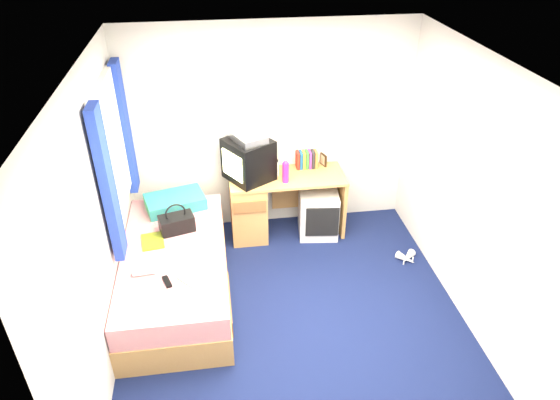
{
  "coord_description": "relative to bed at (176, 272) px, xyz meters",
  "views": [
    {
      "loc": [
        -0.62,
        -3.42,
        3.47
      ],
      "look_at": [
        -0.03,
        0.7,
        0.89
      ],
      "focal_mm": 32.0,
      "sensor_mm": 36.0,
      "label": 1
    }
  ],
  "objects": [
    {
      "name": "crt_tv",
      "position": [
        0.82,
        0.94,
        0.71
      ],
      "size": [
        0.61,
        0.62,
        0.46
      ],
      "rotation": [
        0.0,
        0.0,
        -1.02
      ],
      "color": "black",
      "rests_on": "desk"
    },
    {
      "name": "window_assembly",
      "position": [
        -0.45,
        0.4,
        1.15
      ],
      "size": [
        0.11,
        1.42,
        1.4
      ],
      "color": "silver",
      "rests_on": "room_shell"
    },
    {
      "name": "ground",
      "position": [
        1.1,
        -0.5,
        -0.27
      ],
      "size": [
        3.4,
        3.4,
        0.0
      ],
      "primitive_type": "plane",
      "color": "#0C1438",
      "rests_on": "ground"
    },
    {
      "name": "storage_cube",
      "position": [
        1.61,
        0.84,
        0.01
      ],
      "size": [
        0.49,
        0.49,
        0.55
      ],
      "primitive_type": "cube",
      "rotation": [
        0.0,
        0.0,
        -0.12
      ],
      "color": "silver",
      "rests_on": "ground"
    },
    {
      "name": "pillow",
      "position": [
        -0.0,
        0.78,
        0.34
      ],
      "size": [
        0.7,
        0.54,
        0.13
      ],
      "primitive_type": "cube",
      "rotation": [
        0.0,
        0.0,
        0.27
      ],
      "color": "#18549E",
      "rests_on": "bed"
    },
    {
      "name": "water_bottle",
      "position": [
        -0.24,
        -0.32,
        0.31
      ],
      "size": [
        0.2,
        0.09,
        0.07
      ],
      "primitive_type": "cylinder",
      "rotation": [
        0.0,
        1.57,
        0.08
      ],
      "color": "white",
      "rests_on": "bed"
    },
    {
      "name": "remote_control",
      "position": [
        -0.04,
        -0.47,
        0.28
      ],
      "size": [
        0.1,
        0.17,
        0.02
      ],
      "primitive_type": "cube",
      "rotation": [
        0.0,
        0.0,
        0.34
      ],
      "color": "black",
      "rests_on": "bed"
    },
    {
      "name": "bed",
      "position": [
        0.0,
        0.0,
        0.0
      ],
      "size": [
        1.01,
        2.0,
        0.54
      ],
      "color": "tan",
      "rests_on": "ground"
    },
    {
      "name": "room_shell",
      "position": [
        1.1,
        -0.5,
        1.18
      ],
      "size": [
        3.4,
        3.4,
        3.4
      ],
      "color": "white",
      "rests_on": "ground"
    },
    {
      "name": "magazine",
      "position": [
        -0.2,
        0.17,
        0.28
      ],
      "size": [
        0.25,
        0.31,
        0.01
      ],
      "primitive_type": "cube",
      "rotation": [
        0.0,
        0.0,
        0.15
      ],
      "color": "#C7E719",
      "rests_on": "bed"
    },
    {
      "name": "white_heels",
      "position": [
        2.47,
        0.16,
        -0.23
      ],
      "size": [
        0.24,
        0.24,
        0.09
      ],
      "color": "white",
      "rests_on": "ground"
    },
    {
      "name": "book_row",
      "position": [
        1.5,
        1.1,
        0.58
      ],
      "size": [
        0.24,
        0.13,
        0.2
      ],
      "color": "maroon",
      "rests_on": "desk"
    },
    {
      "name": "aerosol_can",
      "position": [
        1.14,
        0.95,
        0.57
      ],
      "size": [
        0.06,
        0.06,
        0.18
      ],
      "primitive_type": "cylinder",
      "rotation": [
        0.0,
        0.0,
        0.16
      ],
      "color": "silver",
      "rests_on": "desk"
    },
    {
      "name": "towel",
      "position": [
        0.32,
        -0.22,
        0.32
      ],
      "size": [
        0.34,
        0.31,
        0.1
      ],
      "primitive_type": "cube",
      "rotation": [
        0.0,
        0.0,
        -0.27
      ],
      "color": "white",
      "rests_on": "bed"
    },
    {
      "name": "handbag",
      "position": [
        0.03,
        0.33,
        0.36
      ],
      "size": [
        0.38,
        0.27,
        0.31
      ],
      "rotation": [
        0.0,
        0.0,
        0.27
      ],
      "color": "black",
      "rests_on": "bed"
    },
    {
      "name": "pink_water_bottle",
      "position": [
        1.21,
        0.79,
        0.6
      ],
      "size": [
        0.07,
        0.07,
        0.23
      ],
      "primitive_type": "cylinder",
      "rotation": [
        0.0,
        0.0,
        -0.03
      ],
      "color": "#E11F7A",
      "rests_on": "desk"
    },
    {
      "name": "colour_swatch_fan",
      "position": [
        0.14,
        -0.48,
        0.28
      ],
      "size": [
        0.19,
        0.2,
        0.01
      ],
      "primitive_type": "cube",
      "rotation": [
        0.0,
        0.0,
        -0.83
      ],
      "color": "yellow",
      "rests_on": "bed"
    },
    {
      "name": "picture_frame",
      "position": [
        1.71,
        1.12,
        0.55
      ],
      "size": [
        0.06,
        0.12,
        0.14
      ],
      "primitive_type": "cube",
      "rotation": [
        0.0,
        0.0,
        0.32
      ],
      "color": "black",
      "rests_on": "desk"
    },
    {
      "name": "desk",
      "position": [
        0.97,
        0.94,
        0.14
      ],
      "size": [
        1.3,
        0.55,
        0.75
      ],
      "color": "tan",
      "rests_on": "ground"
    },
    {
      "name": "vcr",
      "position": [
        0.82,
        0.94,
        0.98
      ],
      "size": [
        0.42,
        0.48,
        0.08
      ],
      "primitive_type": "cube",
      "rotation": [
        0.0,
        0.0,
        -1.14
      ],
      "color": "#ABACAE",
      "rests_on": "crt_tv"
    }
  ]
}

